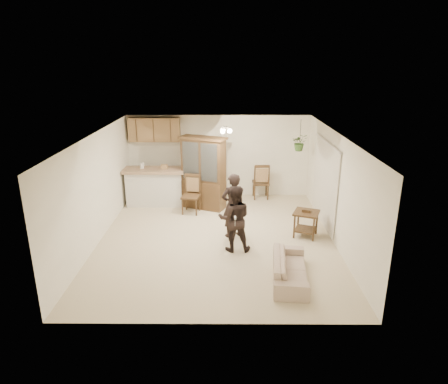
{
  "coord_description": "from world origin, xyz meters",
  "views": [
    {
      "loc": [
        0.23,
        -8.7,
        4.08
      ],
      "look_at": [
        0.18,
        0.4,
        1.04
      ],
      "focal_mm": 32.0,
      "sensor_mm": 36.0,
      "label": 1
    }
  ],
  "objects_px": {
    "adult": "(233,201)",
    "china_hutch": "(204,173)",
    "side_table": "(306,223)",
    "child": "(235,222)",
    "chair_hutch_left": "(190,190)",
    "chair_hutch_right": "(261,188)",
    "sofa": "(290,262)",
    "chair_bar": "(191,202)"
  },
  "relations": [
    {
      "from": "chair_hutch_left",
      "to": "chair_hutch_right",
      "type": "xyz_separation_m",
      "value": [
        2.18,
        0.03,
        0.05
      ]
    },
    {
      "from": "side_table",
      "to": "chair_hutch_left",
      "type": "distance_m",
      "value": 4.11
    },
    {
      "from": "chair_bar",
      "to": "chair_hutch_left",
      "type": "relative_size",
      "value": 1.16
    },
    {
      "from": "sofa",
      "to": "adult",
      "type": "bearing_deg",
      "value": 34.69
    },
    {
      "from": "adult",
      "to": "chair_hutch_left",
      "type": "distance_m",
      "value": 3.12
    },
    {
      "from": "sofa",
      "to": "chair_hutch_right",
      "type": "relative_size",
      "value": 1.7
    },
    {
      "from": "child",
      "to": "chair_hutch_right",
      "type": "xyz_separation_m",
      "value": [
        0.87,
        3.54,
        -0.36
      ]
    },
    {
      "from": "adult",
      "to": "side_table",
      "type": "distance_m",
      "value": 1.85
    },
    {
      "from": "adult",
      "to": "chair_bar",
      "type": "bearing_deg",
      "value": -76.66
    },
    {
      "from": "sofa",
      "to": "side_table",
      "type": "xyz_separation_m",
      "value": [
        0.68,
        2.01,
        -0.04
      ]
    },
    {
      "from": "chair_bar",
      "to": "chair_hutch_left",
      "type": "bearing_deg",
      "value": 107.0
    },
    {
      "from": "adult",
      "to": "china_hutch",
      "type": "relative_size",
      "value": 0.88
    },
    {
      "from": "sofa",
      "to": "chair_bar",
      "type": "xyz_separation_m",
      "value": [
        -2.21,
        3.54,
        -0.06
      ]
    },
    {
      "from": "child",
      "to": "chair_hutch_right",
      "type": "relative_size",
      "value": 1.23
    },
    {
      "from": "side_table",
      "to": "chair_bar",
      "type": "bearing_deg",
      "value": 152.15
    },
    {
      "from": "child",
      "to": "chair_hutch_right",
      "type": "bearing_deg",
      "value": -104.49
    },
    {
      "from": "chair_hutch_right",
      "to": "sofa",
      "type": "bearing_deg",
      "value": 90.29
    },
    {
      "from": "chair_hutch_right",
      "to": "adult",
      "type": "bearing_deg",
      "value": 70.32
    },
    {
      "from": "china_hutch",
      "to": "chair_bar",
      "type": "bearing_deg",
      "value": -104.72
    },
    {
      "from": "adult",
      "to": "side_table",
      "type": "height_order",
      "value": "adult"
    },
    {
      "from": "chair_hutch_left",
      "to": "child",
      "type": "bearing_deg",
      "value": -14.11
    },
    {
      "from": "chair_hutch_left",
      "to": "side_table",
      "type": "bearing_deg",
      "value": 13.21
    },
    {
      "from": "china_hutch",
      "to": "chair_hutch_right",
      "type": "distance_m",
      "value": 2.02
    },
    {
      "from": "sofa",
      "to": "adult",
      "type": "xyz_separation_m",
      "value": [
        -1.08,
        2.0,
        0.53
      ]
    },
    {
      "from": "adult",
      "to": "chair_bar",
      "type": "distance_m",
      "value": 2.0
    },
    {
      "from": "side_table",
      "to": "chair_hutch_left",
      "type": "xyz_separation_m",
      "value": [
        -3.04,
        2.76,
        -0.06
      ]
    },
    {
      "from": "chair_hutch_right",
      "to": "china_hutch",
      "type": "bearing_deg",
      "value": 24.36
    },
    {
      "from": "chair_bar",
      "to": "child",
      "type": "bearing_deg",
      "value": -52.77
    },
    {
      "from": "child",
      "to": "side_table",
      "type": "height_order",
      "value": "child"
    },
    {
      "from": "adult",
      "to": "side_table",
      "type": "relative_size",
      "value": 2.45
    },
    {
      "from": "china_hutch",
      "to": "chair_bar",
      "type": "distance_m",
      "value": 0.9
    },
    {
      "from": "child",
      "to": "chair_hutch_right",
      "type": "height_order",
      "value": "child"
    },
    {
      "from": "child",
      "to": "chair_bar",
      "type": "height_order",
      "value": "child"
    },
    {
      "from": "sofa",
      "to": "side_table",
      "type": "relative_size",
      "value": 2.55
    },
    {
      "from": "sofa",
      "to": "china_hutch",
      "type": "relative_size",
      "value": 0.91
    },
    {
      "from": "china_hutch",
      "to": "sofa",
      "type": "bearing_deg",
      "value": -41.58
    },
    {
      "from": "sofa",
      "to": "chair_bar",
      "type": "height_order",
      "value": "chair_bar"
    },
    {
      "from": "adult",
      "to": "china_hutch",
      "type": "xyz_separation_m",
      "value": [
        -0.8,
        1.97,
        0.12
      ]
    },
    {
      "from": "sofa",
      "to": "adult",
      "type": "distance_m",
      "value": 2.33
    },
    {
      "from": "chair_bar",
      "to": "chair_hutch_left",
      "type": "xyz_separation_m",
      "value": [
        -0.15,
        1.23,
        -0.04
      ]
    },
    {
      "from": "china_hutch",
      "to": "chair_hutch_right",
      "type": "height_order",
      "value": "china_hutch"
    },
    {
      "from": "sofa",
      "to": "chair_bar",
      "type": "distance_m",
      "value": 4.17
    }
  ]
}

